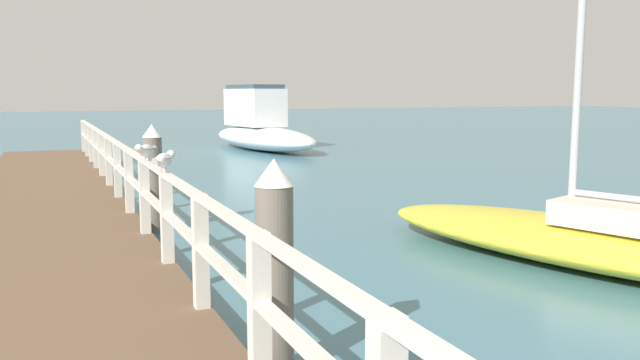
{
  "coord_description": "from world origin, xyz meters",
  "views": [
    {
      "loc": [
        -0.07,
        0.33,
        2.14
      ],
      "look_at": [
        3.53,
        8.64,
        0.9
      ],
      "focal_mm": 36.08,
      "sensor_mm": 36.0,
      "label": 1
    }
  ],
  "objects": [
    {
      "name": "pier_deck",
      "position": [
        0.0,
        10.95,
        0.18
      ],
      "size": [
        2.32,
        21.9,
        0.35
      ],
      "primitive_type": "cube",
      "color": "brown",
      "rests_on": "ground_plane"
    },
    {
      "name": "pier_railing",
      "position": [
        1.08,
        10.95,
        0.95
      ],
      "size": [
        0.12,
        20.42,
        0.96
      ],
      "color": "beige",
      "rests_on": "pier_deck"
    },
    {
      "name": "dock_piling_near",
      "position": [
        1.46,
        4.72,
        0.84
      ],
      "size": [
        0.29,
        0.29,
        1.66
      ],
      "color": "#6B6056",
      "rests_on": "ground_plane"
    },
    {
      "name": "dock_piling_far",
      "position": [
        1.46,
        10.3,
        0.84
      ],
      "size": [
        0.29,
        0.29,
        1.66
      ],
      "color": "#6B6056",
      "rests_on": "ground_plane"
    },
    {
      "name": "seagull_foreground",
      "position": [
        1.09,
        7.11,
        1.45
      ],
      "size": [
        0.31,
        0.42,
        0.21
      ],
      "rotation": [
        0.0,
        0.0,
        5.67
      ],
      "color": "white",
      "rests_on": "pier_railing"
    },
    {
      "name": "seagull_background",
      "position": [
        1.08,
        8.32,
        1.45
      ],
      "size": [
        0.33,
        0.41,
        0.21
      ],
      "rotation": [
        0.0,
        0.0,
        2.49
      ],
      "color": "white",
      "rests_on": "pier_railing"
    },
    {
      "name": "boat_0",
      "position": [
        7.51,
        23.47,
        0.81
      ],
      "size": [
        3.06,
        7.22,
        2.43
      ],
      "rotation": [
        0.0,
        0.0,
        0.14
      ],
      "color": "white",
      "rests_on": "ground_plane"
    },
    {
      "name": "boat_1",
      "position": [
        6.23,
        6.12,
        0.35
      ],
      "size": [
        3.84,
        6.51,
        8.43
      ],
      "rotation": [
        0.0,
        0.0,
        0.33
      ],
      "color": "gold",
      "rests_on": "ground_plane"
    }
  ]
}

